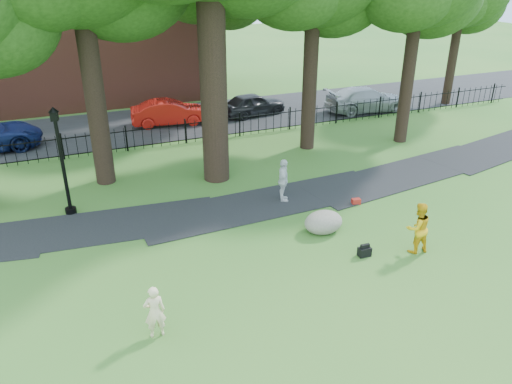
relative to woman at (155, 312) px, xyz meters
name	(u,v)px	position (x,y,z in m)	size (l,w,h in m)	color
ground	(287,258)	(4.62, 1.96, -0.74)	(120.00, 120.00, 0.00)	#2B5F21
footpath	(266,203)	(5.62, 5.86, -0.74)	(36.00, 2.60, 0.03)	black
street	(168,122)	(4.62, 17.96, -0.74)	(80.00, 7.00, 0.02)	black
iron_fence	(185,132)	(4.62, 13.96, -0.14)	(44.00, 0.04, 1.20)	black
brick_building	(70,5)	(0.62, 25.96, 5.26)	(18.00, 8.00, 12.00)	brown
woman	(155,312)	(0.00, 0.00, 0.00)	(0.54, 0.35, 1.47)	beige
man	(418,228)	(8.67, 0.75, 0.13)	(0.84, 0.66, 1.73)	gold
pedestrian	(283,181)	(6.31, 5.81, 0.14)	(1.02, 0.43, 1.75)	silver
boulder	(323,221)	(6.57, 3.08, -0.33)	(1.39, 1.05, 0.81)	#615E50
lamppost	(63,164)	(-1.51, 7.92, 1.27)	(0.41, 0.41, 4.10)	black
backpack	(364,252)	(6.99, 1.14, -0.59)	(0.41, 0.25, 0.30)	black
red_bag	(356,202)	(8.82, 4.44, -0.62)	(0.33, 0.21, 0.23)	maroon
red_sedan	(170,112)	(4.65, 17.46, -0.02)	(1.52, 4.35, 1.43)	red
grey_car	(253,104)	(9.80, 17.39, -0.05)	(1.63, 4.04, 1.38)	black
silver_car	(366,99)	(16.65, 15.46, 0.02)	(2.12, 5.21, 1.51)	#979AA0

